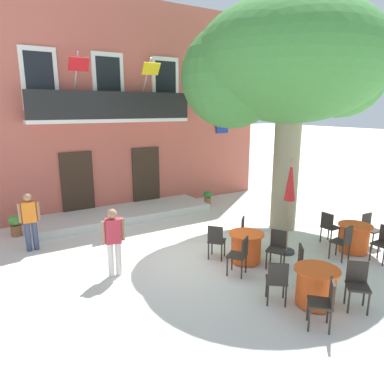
{
  "coord_description": "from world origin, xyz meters",
  "views": [
    {
      "loc": [
        -4.39,
        -7.24,
        3.75
      ],
      "look_at": [
        0.93,
        1.46,
        1.3
      ],
      "focal_mm": 32.62,
      "sensor_mm": 36.0,
      "label": 1
    }
  ],
  "objects_px": {
    "cafe_table_front": "(246,247)",
    "plane_tree": "(289,67)",
    "ground_planter_left": "(16,224)",
    "cafe_chair_front_1": "(246,232)",
    "cafe_chair_front_3": "(240,254)",
    "cafe_chair_near_tree_2": "(277,279)",
    "cafe_chair_front_0": "(277,246)",
    "cafe_table_middle": "(354,238)",
    "pedestrian_near_entrance": "(30,219)",
    "pedestrian_mid_plaza": "(113,239)",
    "cafe_chair_front_2": "(216,239)",
    "cafe_chair_middle_0": "(343,240)",
    "cafe_chair_middle_2": "(369,227)",
    "cafe_table_near_tree": "(316,286)",
    "cafe_chair_near_tree_1": "(305,263)",
    "cafe_chair_middle_1": "(384,241)",
    "cafe_chair_middle_3": "(329,226)",
    "ground_planter_right": "(208,197)",
    "cafe_chair_near_tree_3": "(325,301)",
    "cafe_umbrella": "(290,192)",
    "cafe_chair_near_tree_0": "(357,282)"
  },
  "relations": [
    {
      "from": "cafe_chair_near_tree_3",
      "to": "cafe_chair_front_1",
      "type": "height_order",
      "value": "same"
    },
    {
      "from": "pedestrian_near_entrance",
      "to": "pedestrian_mid_plaza",
      "type": "distance_m",
      "value": 2.95
    },
    {
      "from": "cafe_table_middle",
      "to": "cafe_chair_near_tree_0",
      "type": "bearing_deg",
      "value": -145.02
    },
    {
      "from": "plane_tree",
      "to": "cafe_chair_near_tree_1",
      "type": "height_order",
      "value": "plane_tree"
    },
    {
      "from": "cafe_table_middle",
      "to": "cafe_chair_middle_0",
      "type": "height_order",
      "value": "cafe_chair_middle_0"
    },
    {
      "from": "cafe_chair_middle_0",
      "to": "cafe_chair_front_1",
      "type": "bearing_deg",
      "value": 133.03
    },
    {
      "from": "plane_tree",
      "to": "cafe_chair_front_2",
      "type": "xyz_separation_m",
      "value": [
        -3.16,
        -0.93,
        -4.4
      ]
    },
    {
      "from": "ground_planter_left",
      "to": "cafe_chair_near_tree_3",
      "type": "bearing_deg",
      "value": -62.4
    },
    {
      "from": "cafe_chair_near_tree_1",
      "to": "cafe_chair_near_tree_2",
      "type": "xyz_separation_m",
      "value": [
        -1.04,
        -0.22,
        0.0
      ]
    },
    {
      "from": "cafe_chair_middle_1",
      "to": "cafe_umbrella",
      "type": "xyz_separation_m",
      "value": [
        -1.68,
        1.63,
        1.14
      ]
    },
    {
      "from": "cafe_chair_middle_2",
      "to": "cafe_chair_front_3",
      "type": "distance_m",
      "value": 4.23
    },
    {
      "from": "plane_tree",
      "to": "cafe_table_near_tree",
      "type": "xyz_separation_m",
      "value": [
        -2.74,
        -3.68,
        -4.53
      ]
    },
    {
      "from": "plane_tree",
      "to": "cafe_chair_middle_2",
      "type": "height_order",
      "value": "plane_tree"
    },
    {
      "from": "cafe_chair_near_tree_0",
      "to": "cafe_chair_near_tree_2",
      "type": "xyz_separation_m",
      "value": [
        -1.22,
        0.88,
        0.0
      ]
    },
    {
      "from": "cafe_chair_near_tree_3",
      "to": "cafe_chair_front_3",
      "type": "bearing_deg",
      "value": 89.21
    },
    {
      "from": "plane_tree",
      "to": "cafe_chair_front_1",
      "type": "height_order",
      "value": "plane_tree"
    },
    {
      "from": "cafe_chair_front_0",
      "to": "cafe_chair_middle_3",
      "type": "bearing_deg",
      "value": 8.37
    },
    {
      "from": "cafe_table_front",
      "to": "cafe_chair_front_2",
      "type": "bearing_deg",
      "value": 136.23
    },
    {
      "from": "cafe_chair_middle_0",
      "to": "cafe_chair_middle_2",
      "type": "height_order",
      "value": "same"
    },
    {
      "from": "cafe_chair_near_tree_3",
      "to": "cafe_chair_middle_3",
      "type": "bearing_deg",
      "value": 36.71
    },
    {
      "from": "cafe_chair_near_tree_1",
      "to": "cafe_chair_front_3",
      "type": "relative_size",
      "value": 1.0
    },
    {
      "from": "plane_tree",
      "to": "ground_planter_left",
      "type": "distance_m",
      "value": 9.35
    },
    {
      "from": "cafe_chair_middle_0",
      "to": "cafe_chair_middle_1",
      "type": "relative_size",
      "value": 1.0
    },
    {
      "from": "plane_tree",
      "to": "cafe_table_middle",
      "type": "xyz_separation_m",
      "value": [
        0.26,
        -2.47,
        -4.53
      ]
    },
    {
      "from": "cafe_chair_middle_0",
      "to": "pedestrian_near_entrance",
      "type": "xyz_separation_m",
      "value": [
        -6.59,
        4.78,
        0.37
      ]
    },
    {
      "from": "cafe_table_middle",
      "to": "cafe_table_front",
      "type": "distance_m",
      "value": 3.05
    },
    {
      "from": "cafe_chair_near_tree_1",
      "to": "cafe_chair_near_tree_2",
      "type": "relative_size",
      "value": 1.0
    },
    {
      "from": "cafe_umbrella",
      "to": "cafe_chair_front_1",
      "type": "bearing_deg",
      "value": 137.86
    },
    {
      "from": "plane_tree",
      "to": "cafe_chair_middle_2",
      "type": "xyz_separation_m",
      "value": [
        1.01,
        -2.4,
        -4.4
      ]
    },
    {
      "from": "cafe_chair_near_tree_0",
      "to": "cafe_umbrella",
      "type": "xyz_separation_m",
      "value": [
        0.81,
        2.56,
        1.14
      ]
    },
    {
      "from": "cafe_chair_middle_0",
      "to": "cafe_chair_front_3",
      "type": "height_order",
      "value": "same"
    },
    {
      "from": "cafe_chair_front_3",
      "to": "ground_planter_right",
      "type": "xyz_separation_m",
      "value": [
        2.71,
        5.36,
        -0.21
      ]
    },
    {
      "from": "cafe_chair_near_tree_0",
      "to": "cafe_chair_middle_1",
      "type": "height_order",
      "value": "same"
    },
    {
      "from": "cafe_umbrella",
      "to": "pedestrian_near_entrance",
      "type": "xyz_separation_m",
      "value": [
        -5.72,
        3.72,
        -0.77
      ]
    },
    {
      "from": "cafe_table_middle",
      "to": "cafe_chair_front_0",
      "type": "distance_m",
      "value": 2.47
    },
    {
      "from": "cafe_chair_front_2",
      "to": "cafe_chair_near_tree_2",
      "type": "bearing_deg",
      "value": -95.17
    },
    {
      "from": "ground_planter_right",
      "to": "cafe_chair_front_0",
      "type": "bearing_deg",
      "value": -107.14
    },
    {
      "from": "cafe_table_front",
      "to": "plane_tree",
      "type": "bearing_deg",
      "value": 29.01
    },
    {
      "from": "cafe_chair_front_2",
      "to": "pedestrian_near_entrance",
      "type": "distance_m",
      "value": 4.97
    },
    {
      "from": "cafe_table_middle",
      "to": "cafe_table_front",
      "type": "height_order",
      "value": "same"
    },
    {
      "from": "cafe_table_near_tree",
      "to": "cafe_chair_near_tree_1",
      "type": "xyz_separation_m",
      "value": [
        0.41,
        0.63,
        0.14
      ]
    },
    {
      "from": "cafe_chair_middle_1",
      "to": "cafe_chair_middle_3",
      "type": "height_order",
      "value": "same"
    },
    {
      "from": "cafe_umbrella",
      "to": "cafe_chair_near_tree_0",
      "type": "bearing_deg",
      "value": -107.51
    },
    {
      "from": "cafe_chair_front_0",
      "to": "cafe_chair_front_2",
      "type": "height_order",
      "value": "same"
    },
    {
      "from": "cafe_chair_middle_2",
      "to": "pedestrian_near_entrance",
      "type": "height_order",
      "value": "pedestrian_near_entrance"
    },
    {
      "from": "cafe_chair_middle_1",
      "to": "cafe_chair_middle_3",
      "type": "bearing_deg",
      "value": 95.91
    },
    {
      "from": "cafe_chair_front_1",
      "to": "cafe_chair_front_3",
      "type": "relative_size",
      "value": 1.0
    },
    {
      "from": "cafe_chair_near_tree_1",
      "to": "cafe_chair_middle_1",
      "type": "bearing_deg",
      "value": -3.56
    },
    {
      "from": "cafe_chair_near_tree_2",
      "to": "cafe_chair_front_0",
      "type": "relative_size",
      "value": 1.0
    },
    {
      "from": "cafe_chair_front_2",
      "to": "pedestrian_mid_plaza",
      "type": "height_order",
      "value": "pedestrian_mid_plaza"
    }
  ]
}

